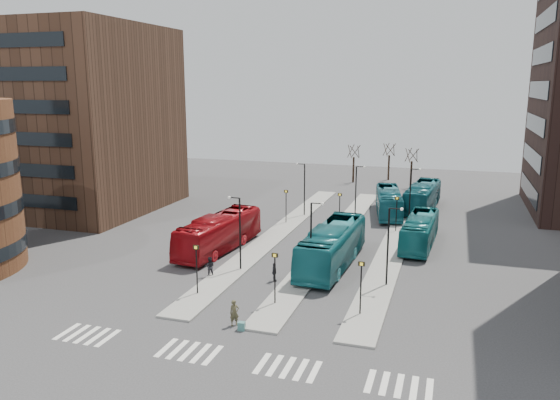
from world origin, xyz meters
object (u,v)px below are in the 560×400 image
(teal_bus_c, at_px, (420,231))
(traveller, at_px, (234,313))
(suitcase, at_px, (242,326))
(teal_bus_d, at_px, (422,197))
(commuter_a, at_px, (210,267))
(commuter_c, at_px, (320,266))
(commuter_b, at_px, (274,272))
(teal_bus_a, at_px, (332,246))
(red_bus, at_px, (219,233))
(teal_bus_b, at_px, (389,202))

(teal_bus_c, bearing_deg, traveller, -111.73)
(suitcase, relative_size, teal_bus_d, 0.05)
(commuter_a, bearing_deg, teal_bus_d, -134.16)
(teal_bus_d, xyz_separation_m, commuter_a, (-14.76, -29.70, -0.84))
(suitcase, relative_size, commuter_a, 0.33)
(traveller, relative_size, commuter_a, 1.05)
(suitcase, height_order, commuter_c, commuter_c)
(commuter_a, height_order, commuter_b, commuter_a)
(teal_bus_a, height_order, teal_bus_d, teal_bus_a)
(red_bus, xyz_separation_m, traveller, (7.57, -14.64, -0.83))
(traveller, bearing_deg, suitcase, -77.58)
(suitcase, bearing_deg, commuter_a, 121.59)
(commuter_c, bearing_deg, teal_bus_d, -171.23)
(commuter_c, bearing_deg, red_bus, -87.22)
(teal_bus_b, distance_m, teal_bus_c, 12.51)
(red_bus, relative_size, commuter_b, 7.97)
(suitcase, height_order, commuter_a, commuter_a)
(commuter_a, distance_m, commuter_c, 8.89)
(teal_bus_c, bearing_deg, red_bus, -154.86)
(suitcase, relative_size, traveller, 0.32)
(suitcase, bearing_deg, teal_bus_d, 72.78)
(teal_bus_a, relative_size, teal_bus_d, 1.08)
(commuter_c, bearing_deg, teal_bus_a, -168.45)
(red_bus, height_order, commuter_a, red_bus)
(red_bus, xyz_separation_m, teal_bus_b, (13.33, 18.86, -0.12))
(commuter_a, bearing_deg, teal_bus_c, -155.88)
(commuter_b, bearing_deg, red_bus, 32.77)
(traveller, relative_size, commuter_c, 1.08)
(teal_bus_d, relative_size, commuter_a, 7.31)
(red_bus, relative_size, teal_bus_b, 1.08)
(teal_bus_d, relative_size, commuter_b, 7.83)
(teal_bus_a, distance_m, traveller, 13.83)
(red_bus, relative_size, commuter_c, 7.66)
(traveller, height_order, commuter_c, traveller)
(suitcase, bearing_deg, commuter_b, 90.63)
(suitcase, xyz_separation_m, traveller, (-0.69, 0.51, 0.58))
(suitcase, bearing_deg, commuter_c, 74.38)
(teal_bus_b, relative_size, teal_bus_d, 0.94)
(teal_bus_b, distance_m, teal_bus_d, 5.43)
(teal_bus_a, bearing_deg, commuter_c, -98.33)
(teal_bus_c, relative_size, commuter_a, 6.57)
(commuter_b, bearing_deg, teal_bus_a, -52.46)
(red_bus, distance_m, commuter_a, 7.15)
(red_bus, distance_m, teal_bus_d, 28.50)
(commuter_a, bearing_deg, commuter_c, -177.75)
(red_bus, distance_m, commuter_b, 9.79)
(teal_bus_b, height_order, teal_bus_d, teal_bus_d)
(teal_bus_d, bearing_deg, red_bus, -120.52)
(commuter_c, bearing_deg, commuter_a, -47.75)
(teal_bus_b, relative_size, commuter_b, 7.38)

